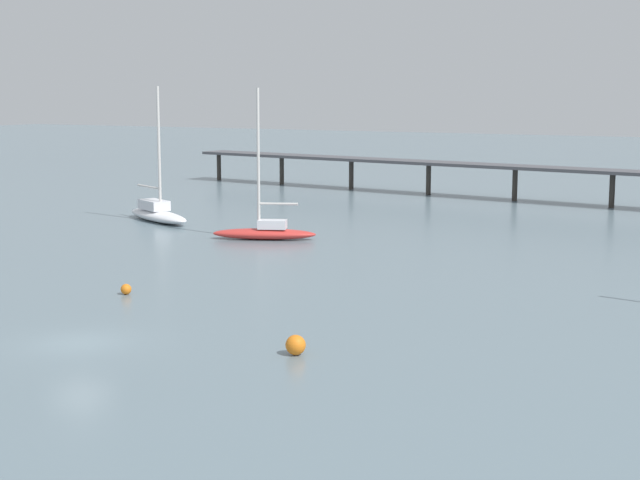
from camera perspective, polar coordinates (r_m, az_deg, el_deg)
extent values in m
plane|color=slate|center=(41.74, -13.95, -5.91)|extent=(400.00, 400.00, 0.00)
cube|color=#4C4C51|center=(94.00, 11.43, 4.24)|extent=(77.06, 13.35, 0.30)
cylinder|color=#38332D|center=(114.86, -5.97, 4.31)|extent=(0.50, 0.50, 3.09)
cylinder|color=#38332D|center=(108.84, -2.27, 4.10)|extent=(0.50, 0.50, 3.09)
cylinder|color=#38332D|center=(103.32, 1.85, 3.86)|extent=(0.50, 0.50, 3.09)
cylinder|color=#38332D|center=(98.39, 6.41, 3.56)|extent=(0.50, 0.50, 3.09)
cylinder|color=#38332D|center=(94.15, 11.40, 3.21)|extent=(0.50, 0.50, 3.09)
cylinder|color=#38332D|center=(90.69, 16.82, 2.80)|extent=(0.50, 0.50, 3.09)
ellipsoid|color=red|center=(68.51, -3.31, 0.36)|extent=(7.45, 4.51, 0.77)
cube|color=silver|center=(68.33, -2.82, 0.93)|extent=(2.30, 1.91, 0.63)
cylinder|color=silver|center=(67.99, -3.65, 4.79)|extent=(0.21, 0.21, 9.84)
cylinder|color=silver|center=(68.08, -2.47, 2.14)|extent=(2.62, 1.25, 0.17)
ellipsoid|color=white|center=(78.93, -9.51, 1.41)|extent=(8.94, 5.85, 0.88)
cube|color=silver|center=(79.47, -9.75, 2.05)|extent=(3.34, 2.66, 0.78)
cylinder|color=silver|center=(78.04, -9.46, 5.30)|extent=(0.23, 0.23, 9.89)
cylinder|color=silver|center=(80.10, -10.04, 3.10)|extent=(3.72, 1.95, 0.18)
sphere|color=orange|center=(50.92, -11.35, -2.86)|extent=(0.55, 0.55, 0.55)
sphere|color=orange|center=(38.64, -1.45, -6.20)|extent=(0.81, 0.81, 0.81)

